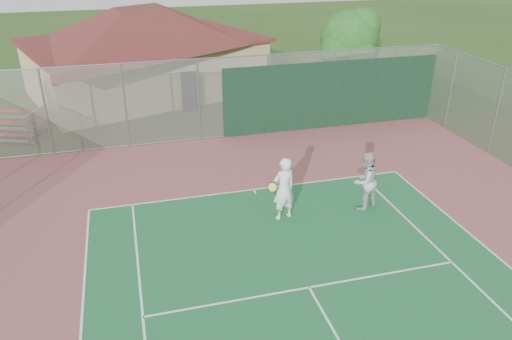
{
  "coord_description": "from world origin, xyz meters",
  "views": [
    {
      "loc": [
        -3.91,
        -2.96,
        8.1
      ],
      "look_at": [
        -0.22,
        10.73,
        1.33
      ],
      "focal_mm": 35.0,
      "sensor_mm": 36.0,
      "label": 1
    }
  ],
  "objects": [
    {
      "name": "bleachers",
      "position": [
        -9.22,
        19.47,
        0.58
      ],
      "size": [
        3.57,
        2.77,
        1.1
      ],
      "rotation": [
        0.0,
        0.0,
        -0.4
      ],
      "color": "#A33325",
      "rests_on": "ground"
    },
    {
      "name": "player_white_front",
      "position": [
        0.41,
        9.83,
        1.02
      ],
      "size": [
        1.08,
        0.82,
        2.03
      ],
      "rotation": [
        0.0,
        0.0,
        3.37
      ],
      "color": "white",
      "rests_on": "ground"
    },
    {
      "name": "back_fence",
      "position": [
        2.11,
        16.98,
        1.67
      ],
      "size": [
        20.08,
        0.11,
        3.53
      ],
      "color": "gray",
      "rests_on": "ground"
    },
    {
      "name": "clubhouse",
      "position": [
        -2.72,
        24.79,
        2.74
      ],
      "size": [
        14.52,
        11.94,
        5.39
      ],
      "rotation": [
        0.0,
        0.0,
        0.33
      ],
      "color": "tan",
      "rests_on": "ground"
    },
    {
      "name": "tree",
      "position": [
        7.26,
        20.23,
        3.17
      ],
      "size": [
        3.46,
        3.28,
        4.83
      ],
      "color": "#342113",
      "rests_on": "ground"
    },
    {
      "name": "player_grey_back",
      "position": [
        3.1,
        9.76,
        0.97
      ],
      "size": [
        1.14,
        1.03,
        1.93
      ],
      "rotation": [
        0.0,
        0.0,
        3.52
      ],
      "color": "#B2B5B7",
      "rests_on": "ground"
    },
    {
      "name": "side_fence_right",
      "position": [
        10.0,
        12.5,
        1.75
      ],
      "size": [
        0.08,
        9.0,
        3.5
      ],
      "color": "gray",
      "rests_on": "ground"
    }
  ]
}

